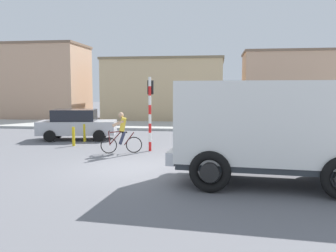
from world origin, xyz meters
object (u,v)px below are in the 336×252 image
at_px(car_red_near, 77,124).
at_px(bollard_near, 74,136).
at_px(cyclist, 122,133).
at_px(traffic_light_pole, 150,103).
at_px(bollard_far, 84,133).
at_px(truck_foreground, 272,125).

distance_m(car_red_near, bollard_near, 2.23).
xyz_separation_m(cyclist, traffic_light_pole, (1.07, 0.77, 1.20)).
relative_size(traffic_light_pole, bollard_far, 3.56).
distance_m(truck_foreground, car_red_near, 11.88).
distance_m(truck_foreground, traffic_light_pole, 6.62).
bearing_deg(traffic_light_pole, car_red_near, 147.73).
bearing_deg(car_red_near, traffic_light_pole, -32.27).
relative_size(truck_foreground, cyclist, 3.26).
bearing_deg(cyclist, car_red_near, 133.61).
relative_size(cyclist, traffic_light_pole, 0.54).
bearing_deg(bollard_near, cyclist, -29.00).
height_order(cyclist, traffic_light_pole, traffic_light_pole).
bearing_deg(traffic_light_pole, bollard_far, 150.55).
bearing_deg(bollard_near, traffic_light_pole, -11.30).
height_order(bollard_near, bollard_far, same).
bearing_deg(cyclist, bollard_near, 151.00).
relative_size(cyclist, car_red_near, 0.40).
distance_m(truck_foreground, bollard_far, 10.94).
xyz_separation_m(car_red_near, bollard_far, (0.69, -0.69, -0.37)).
bearing_deg(bollard_far, bollard_near, -90.00).
bearing_deg(traffic_light_pole, truck_foreground, -48.02).
relative_size(truck_foreground, car_red_near, 1.32).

